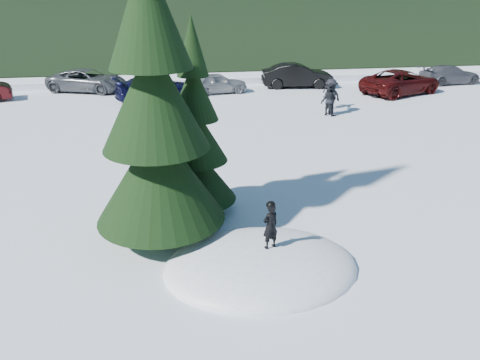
{
  "coord_description": "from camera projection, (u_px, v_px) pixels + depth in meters",
  "views": [
    {
      "loc": [
        -1.94,
        -8.98,
        5.92
      ],
      "look_at": [
        -0.06,
        2.67,
        1.1
      ],
      "focal_mm": 35.0,
      "sensor_mm": 36.0,
      "label": 1
    }
  ],
  "objects": [
    {
      "name": "spruce_short",
      "position": [
        195.0,
        141.0,
        12.68
      ],
      "size": [
        2.2,
        2.2,
        5.37
      ],
      "color": "black",
      "rests_on": "ground"
    },
    {
      "name": "ground",
      "position": [
        261.0,
        268.0,
        10.73
      ],
      "size": [
        200.0,
        200.0,
        0.0
      ],
      "primitive_type": "plane",
      "color": "white",
      "rests_on": "ground"
    },
    {
      "name": "car_6",
      "position": [
        401.0,
        82.0,
        28.31
      ],
      "size": [
        5.78,
        4.24,
        1.46
      ],
      "primitive_type": "imported",
      "rotation": [
        0.0,
        0.0,
        1.96
      ],
      "color": "#370A0A",
      "rests_on": "ground"
    },
    {
      "name": "adult_2",
      "position": [
        331.0,
        97.0,
        23.67
      ],
      "size": [
        1.3,
        1.01,
        1.77
      ],
      "primitive_type": "imported",
      "rotation": [
        0.0,
        0.0,
        3.49
      ],
      "color": "black",
      "rests_on": "ground"
    },
    {
      "name": "spruce_tall",
      "position": [
        155.0,
        111.0,
        10.79
      ],
      "size": [
        3.2,
        3.2,
        8.6
      ],
      "color": "black",
      "rests_on": "ground"
    },
    {
      "name": "car_5",
      "position": [
        297.0,
        76.0,
        30.19
      ],
      "size": [
        4.72,
        2.08,
        1.51
      ],
      "primitive_type": "imported",
      "rotation": [
        0.0,
        0.0,
        1.46
      ],
      "color": "black",
      "rests_on": "ground"
    },
    {
      "name": "car_7",
      "position": [
        450.0,
        75.0,
        31.37
      ],
      "size": [
        4.39,
        2.16,
        1.23
      ],
      "primitive_type": "imported",
      "rotation": [
        0.0,
        0.0,
        1.68
      ],
      "color": "#4B4C52",
      "rests_on": "ground"
    },
    {
      "name": "car_3",
      "position": [
        158.0,
        88.0,
        26.67
      ],
      "size": [
        5.2,
        3.19,
        1.41
      ],
      "primitive_type": "imported",
      "rotation": [
        0.0,
        0.0,
        1.84
      ],
      "color": "black",
      "rests_on": "ground"
    },
    {
      "name": "adult_0",
      "position": [
        330.0,
        99.0,
        23.43
      ],
      "size": [
        0.98,
        1.0,
        1.62
      ],
      "primitive_type": "imported",
      "rotation": [
        0.0,
        0.0,
        2.28
      ],
      "color": "black",
      "rests_on": "ground"
    },
    {
      "name": "car_2",
      "position": [
        88.0,
        80.0,
        29.0
      ],
      "size": [
        5.36,
        3.83,
        1.36
      ],
      "primitive_type": "imported",
      "rotation": [
        0.0,
        0.0,
        1.21
      ],
      "color": "#4E5155",
      "rests_on": "ground"
    },
    {
      "name": "snow_mound",
      "position": [
        261.0,
        268.0,
        10.73
      ],
      "size": [
        4.48,
        3.52,
        0.96
      ],
      "primitive_type": "ellipsoid",
      "color": "white",
      "rests_on": "ground"
    },
    {
      "name": "child_skier",
      "position": [
        270.0,
        226.0,
        10.43
      ],
      "size": [
        0.46,
        0.39,
        1.08
      ],
      "primitive_type": "imported",
      "rotation": [
        0.0,
        0.0,
        3.53
      ],
      "color": "black",
      "rests_on": "snow_mound"
    },
    {
      "name": "adult_1",
      "position": [
        330.0,
        93.0,
        24.65
      ],
      "size": [
        0.74,
        1.07,
        1.69
      ],
      "primitive_type": "imported",
      "rotation": [
        0.0,
        0.0,
        1.94
      ],
      "color": "black",
      "rests_on": "ground"
    },
    {
      "name": "car_4",
      "position": [
        217.0,
        83.0,
        28.51
      ],
      "size": [
        3.85,
        2.04,
        1.25
      ],
      "primitive_type": "imported",
      "rotation": [
        0.0,
        0.0,
        1.73
      ],
      "color": "gray",
      "rests_on": "ground"
    }
  ]
}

